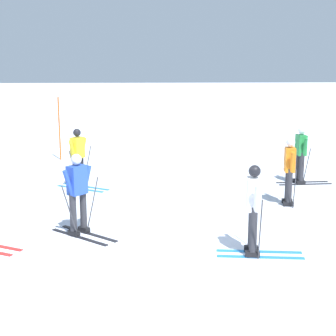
{
  "coord_description": "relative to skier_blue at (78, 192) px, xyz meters",
  "views": [
    {
      "loc": [
        -0.4,
        -8.76,
        3.48
      ],
      "look_at": [
        0.33,
        3.58,
        0.9
      ],
      "focal_mm": 52.96,
      "sensor_mm": 36.0,
      "label": 1
    }
  ],
  "objects": [
    {
      "name": "skier_blue",
      "position": [
        0.0,
        0.0,
        0.0
      ],
      "size": [
        1.45,
        1.33,
        1.71
      ],
      "color": "black",
      "rests_on": "ground"
    },
    {
      "name": "trail_marker_pole",
      "position": [
        -1.67,
        8.46,
        0.25
      ],
      "size": [
        0.05,
        0.05,
        2.33
      ],
      "primitive_type": "cylinder",
      "color": "#C65614",
      "rests_on": "ground"
    },
    {
      "name": "far_snow_ridge",
      "position": [
        1.67,
        19.04,
        0.24
      ],
      "size": [
        80.0,
        8.25,
        2.32
      ],
      "primitive_type": "cube",
      "color": "silver",
      "rests_on": "ground"
    },
    {
      "name": "skier_white",
      "position": [
        3.36,
        -1.33,
        0.0
      ],
      "size": [
        1.63,
        1.0,
        1.71
      ],
      "color": "#237AC6",
      "rests_on": "ground"
    },
    {
      "name": "skier_green",
      "position": [
        6.04,
        4.18,
        -0.0
      ],
      "size": [
        1.62,
        1.0,
        1.71
      ],
      "color": "black",
      "rests_on": "ground"
    },
    {
      "name": "ground_plane",
      "position": [
        1.67,
        -1.2,
        -0.92
      ],
      "size": [
        120.0,
        120.0,
        0.0
      ],
      "primitive_type": "plane",
      "color": "silver"
    },
    {
      "name": "skier_yellow",
      "position": [
        -0.48,
        4.08,
        -0.0
      ],
      "size": [
        1.55,
        1.16,
        1.71
      ],
      "color": "#237AC6",
      "rests_on": "ground"
    },
    {
      "name": "skier_orange",
      "position": [
        5.02,
        1.93,
        -0.0
      ],
      "size": [
        1.64,
        0.99,
        1.71
      ],
      "color": "silver",
      "rests_on": "ground"
    }
  ]
}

